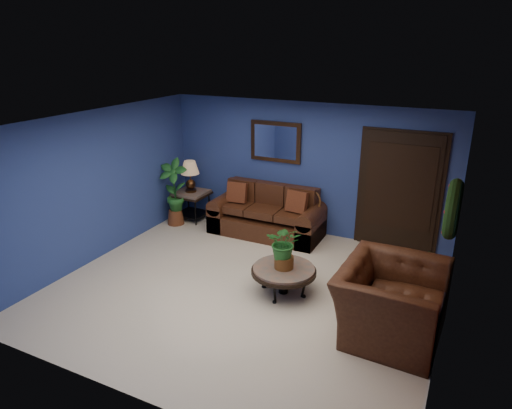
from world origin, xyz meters
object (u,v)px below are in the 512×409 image
at_px(coffee_table, 284,271).
at_px(side_chair, 308,213).
at_px(sofa, 268,218).
at_px(armchair, 391,301).
at_px(table_lamp, 190,173).
at_px(end_table, 191,198).

height_order(coffee_table, side_chair, side_chair).
relative_size(sofa, coffee_table, 2.22).
distance_m(sofa, armchair, 3.55).
distance_m(sofa, coffee_table, 2.25).
xyz_separation_m(coffee_table, table_lamp, (-2.87, 1.91, 0.65)).
height_order(sofa, coffee_table, sofa).
xyz_separation_m(sofa, end_table, (-1.73, -0.03, 0.15)).
bearing_deg(end_table, side_chair, 1.57).
bearing_deg(end_table, table_lamp, 135.00).
bearing_deg(coffee_table, table_lamp, 146.35).
distance_m(table_lamp, side_chair, 2.58).
relative_size(coffee_table, side_chair, 1.01).
height_order(end_table, armchair, armchair).
bearing_deg(end_table, coffee_table, -33.65).
distance_m(table_lamp, armchair, 5.01).
relative_size(end_table, table_lamp, 1.06).
bearing_deg(sofa, side_chair, 2.78).
bearing_deg(armchair, end_table, 66.07).
bearing_deg(table_lamp, coffee_table, -33.65).
distance_m(coffee_table, armchair, 1.62).
height_order(coffee_table, end_table, end_table).
bearing_deg(side_chair, table_lamp, -169.81).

